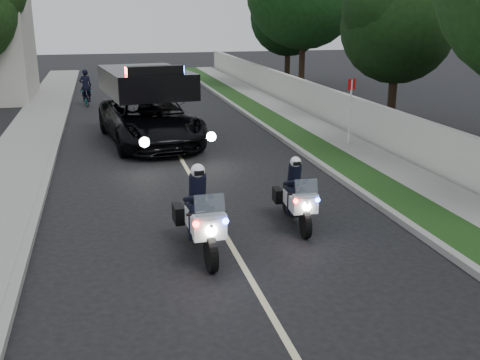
% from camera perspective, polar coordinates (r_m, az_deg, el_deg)
% --- Properties ---
extents(ground, '(120.00, 120.00, 0.00)m').
position_cam_1_polar(ground, '(8.86, 4.23, -15.20)').
color(ground, black).
rests_on(ground, ground).
extents(curb_right, '(0.20, 60.00, 0.15)m').
position_cam_1_polar(curb_right, '(18.88, 6.74, 2.55)').
color(curb_right, gray).
rests_on(curb_right, ground).
extents(grass_verge, '(1.20, 60.00, 0.16)m').
position_cam_1_polar(grass_verge, '(19.14, 8.71, 2.67)').
color(grass_verge, '#193814').
rests_on(grass_verge, ground).
extents(sidewalk_right, '(1.40, 60.00, 0.16)m').
position_cam_1_polar(sidewalk_right, '(19.66, 12.22, 2.87)').
color(sidewalk_right, gray).
rests_on(sidewalk_right, ground).
extents(property_wall, '(0.22, 60.00, 1.50)m').
position_cam_1_polar(property_wall, '(19.97, 14.93, 4.87)').
color(property_wall, beige).
rests_on(property_wall, ground).
extents(curb_left, '(0.20, 60.00, 0.15)m').
position_cam_1_polar(curb_left, '(17.81, -18.83, 0.88)').
color(curb_left, gray).
rests_on(curb_left, ground).
extents(sidewalk_left, '(2.00, 60.00, 0.16)m').
position_cam_1_polar(sidewalk_left, '(17.95, -22.32, 0.64)').
color(sidewalk_left, gray).
rests_on(sidewalk_left, ground).
extents(lane_marking, '(0.12, 50.00, 0.01)m').
position_cam_1_polar(lane_marking, '(17.91, -5.66, 1.57)').
color(lane_marking, '#BFB78C').
rests_on(lane_marking, ground).
extents(police_moto_left, '(0.82, 2.16, 1.82)m').
position_cam_1_polar(police_moto_left, '(11.50, -3.97, -7.29)').
color(police_moto_left, white).
rests_on(police_moto_left, ground).
extents(police_moto_right, '(0.77, 1.89, 1.57)m').
position_cam_1_polar(police_moto_right, '(12.95, 5.64, -4.50)').
color(police_moto_right, silver).
rests_on(police_moto_right, ground).
extents(police_suv, '(3.78, 6.75, 3.12)m').
position_cam_1_polar(police_suv, '(21.10, -9.06, 3.76)').
color(police_suv, black).
rests_on(police_suv, ground).
extents(bicycle, '(0.70, 1.61, 0.82)m').
position_cam_1_polar(bicycle, '(30.29, -15.26, 7.32)').
color(bicycle, black).
rests_on(bicycle, ground).
extents(cyclist, '(0.62, 0.44, 1.63)m').
position_cam_1_polar(cyclist, '(30.29, -15.26, 7.32)').
color(cyclist, black).
rests_on(cyclist, ground).
extents(sign_post, '(0.53, 0.53, 2.53)m').
position_cam_1_polar(sign_post, '(20.39, 10.91, 3.21)').
color(sign_post, red).
rests_on(sign_post, ground).
extents(tree_right_c, '(5.38, 5.38, 7.93)m').
position_cam_1_polar(tree_right_c, '(25.46, 14.99, 5.63)').
color(tree_right_c, black).
rests_on(tree_right_c, ground).
extents(tree_right_d, '(8.01, 8.01, 11.36)m').
position_cam_1_polar(tree_right_d, '(35.05, 6.21, 9.03)').
color(tree_right_d, '#153D14').
rests_on(tree_right_d, ground).
extents(tree_right_e, '(6.03, 6.03, 8.30)m').
position_cam_1_polar(tree_right_e, '(38.52, 4.78, 9.76)').
color(tree_right_e, black).
rests_on(tree_right_e, ground).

